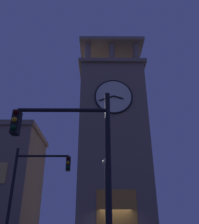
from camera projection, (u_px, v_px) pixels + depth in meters
The scene contains 4 objects.
clocktower at pixel (112, 145), 24.90m from camera, with size 7.07×8.36×22.86m.
traffic_signal_near at pixel (32, 182), 12.33m from camera, with size 2.99×0.41×5.24m.
traffic_signal_far at pixel (75, 150), 6.82m from camera, with size 2.96×0.41×5.24m.
street_lamp at pixel (106, 184), 14.17m from camera, with size 0.44×0.44×5.16m.
Camera 1 is at (1.39, 20.09, 1.46)m, focal length 38.20 mm.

